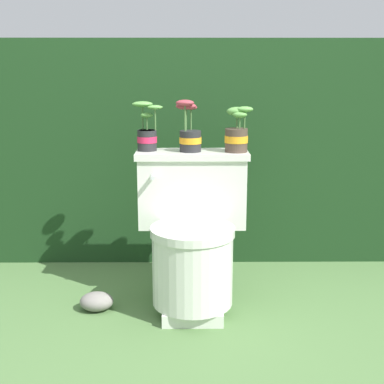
% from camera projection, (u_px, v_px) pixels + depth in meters
% --- Properties ---
extents(ground_plane, '(12.00, 12.00, 0.00)m').
position_uv_depth(ground_plane, '(193.00, 314.00, 2.42)').
color(ground_plane, '#4C703D').
extents(hedge_backdrop, '(3.52, 0.83, 1.24)m').
position_uv_depth(hedge_backdrop, '(191.00, 144.00, 3.33)').
color(hedge_backdrop, '#193819').
rests_on(hedge_backdrop, ground).
extents(toilet, '(0.52, 0.51, 0.71)m').
position_uv_depth(toilet, '(192.00, 235.00, 2.43)').
color(toilet, silver).
rests_on(toilet, ground).
extents(potted_plant_left, '(0.14, 0.11, 0.23)m').
position_uv_depth(potted_plant_left, '(147.00, 133.00, 2.48)').
color(potted_plant_left, '#262628').
rests_on(potted_plant_left, toilet).
extents(potted_plant_midleft, '(0.12, 0.10, 0.24)m').
position_uv_depth(potted_plant_midleft, '(189.00, 133.00, 2.45)').
color(potted_plant_midleft, '#262628').
rests_on(potted_plant_midleft, toilet).
extents(potted_plant_middle, '(0.13, 0.11, 0.21)m').
position_uv_depth(potted_plant_middle, '(237.00, 133.00, 2.44)').
color(potted_plant_middle, '#47382D').
rests_on(potted_plant_middle, toilet).
extents(garden_stone, '(0.15, 0.12, 0.08)m').
position_uv_depth(garden_stone, '(97.00, 301.00, 2.45)').
color(garden_stone, gray).
rests_on(garden_stone, ground).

